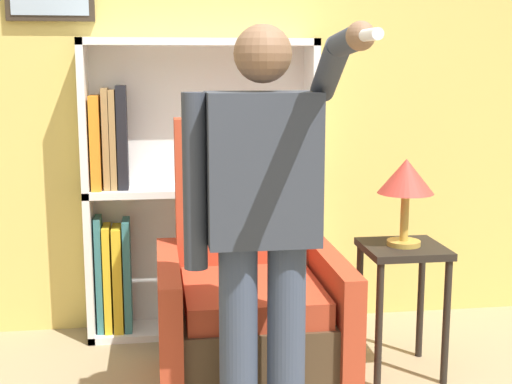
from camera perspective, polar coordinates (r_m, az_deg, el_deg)
wall_back at (r=4.23m, az=-1.56°, el=8.07°), size 8.00×0.11×2.80m
bookcase at (r=4.12m, az=-6.28°, el=-0.32°), size 1.32×0.28×1.70m
armchair at (r=3.51m, az=-0.59°, el=-9.27°), size 0.87×0.87×1.30m
person_standing at (r=2.69m, az=0.51°, el=-2.36°), size 0.57×0.78×1.71m
side_table at (r=3.68m, az=11.63°, el=-6.32°), size 0.40×0.40×0.67m
table_lamp at (r=3.58m, az=11.90°, el=0.90°), size 0.28×0.28×0.44m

